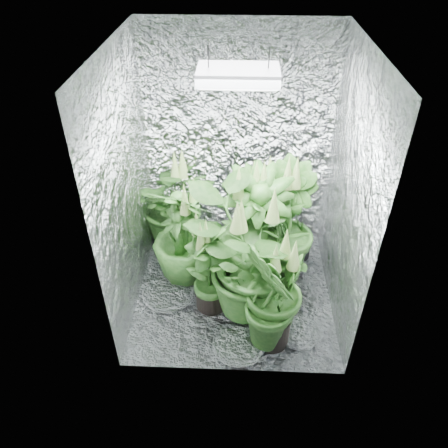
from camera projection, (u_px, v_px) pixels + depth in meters
The scene contains 14 objects.
ground at pixel (234, 289), 3.74m from camera, with size 1.60×1.60×0.00m, color silver.
walls at pixel (236, 190), 3.14m from camera, with size 1.62×1.62×2.00m.
ceiling at pixel (239, 45), 2.54m from camera, with size 1.60×1.60×0.01m, color silver.
grow_lamp at pixel (238, 75), 2.64m from camera, with size 0.50×0.30×0.22m.
plant_a at pixel (174, 202), 4.00m from camera, with size 0.84×0.84×0.95m.
plant_b at pixel (254, 221), 3.74m from camera, with size 0.68×0.68×1.02m.
plant_c at pixel (283, 226), 3.58m from camera, with size 0.74×0.74×1.15m.
plant_d at pixel (182, 236), 3.60m from camera, with size 0.65×0.65×0.98m.
plant_e at pixel (252, 259), 3.22m from camera, with size 1.23×1.23×1.16m.
plant_f at pixel (210, 268), 3.35m from camera, with size 0.59×0.59×0.91m.
plant_g at pixel (274, 296), 3.04m from camera, with size 0.51×0.51×1.02m.
plant_h at pixel (253, 233), 3.48m from camera, with size 0.66×0.66×1.16m.
circulation_fan at pixel (298, 241), 3.99m from camera, with size 0.22×0.33×0.41m.
plant_label at pixel (281, 316), 3.11m from camera, with size 0.05×0.01×0.08m, color white.
Camera 1 is at (0.03, -2.65, 2.70)m, focal length 35.00 mm.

